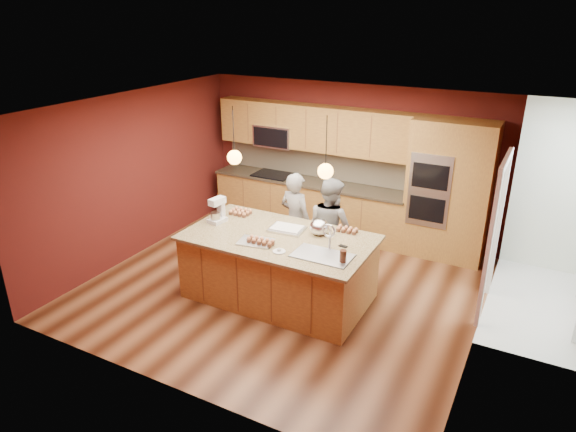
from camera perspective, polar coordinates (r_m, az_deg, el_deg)
The scene contains 24 objects.
floor at distance 7.78m, azimuth -0.51°, elevation -7.90°, with size 5.50×5.50×0.00m, color #3F1E0F.
ceiling at distance 6.84m, azimuth -0.58°, elevation 12.06°, with size 5.50×5.50×0.00m, color white.
wall_back at distance 9.36m, azimuth 6.79°, elevation 6.24°, with size 5.50×5.50×0.00m, color #4D1512.
wall_front at distance 5.34m, azimuth -13.50°, elevation -7.10°, with size 5.50×5.50×0.00m, color #4D1512.
wall_left at distance 8.78m, azimuth -16.59°, elevation 4.36°, with size 5.00×5.00×0.00m, color #4D1512.
wall_right at distance 6.46m, azimuth 21.47°, elevation -2.74°, with size 5.00×5.00×0.00m, color #4D1512.
cabinet_run at distance 9.50m, azimuth 2.31°, elevation 4.32°, with size 3.74×0.64×2.30m.
oven_column at distance 8.68m, azimuth 17.39°, elevation 2.67°, with size 1.30×0.62×2.30m.
doorway_trim at distance 7.32m, azimuth 21.84°, elevation -2.46°, with size 0.08×1.11×2.20m, color silver, non-canonical shape.
pendant_left at distance 7.08m, azimuth -5.97°, elevation 6.53°, with size 0.20×0.20×0.80m.
pendant_right at distance 6.45m, azimuth 4.19°, elevation 5.02°, with size 0.20×0.20×0.80m.
island at distance 7.31m, azimuth -0.94°, elevation -5.65°, with size 2.61×1.46×1.34m.
person_left at distance 8.07m, azimuth 0.84°, elevation -0.52°, with size 0.57×0.38×1.57m, color black.
person_right at distance 7.84m, azimuth 4.72°, elevation -1.28°, with size 0.77×0.60×1.58m, color gray.
stand_mixer at distance 7.59m, azimuth -7.84°, elevation 0.48°, with size 0.23×0.30×0.37m.
sheet_cake at distance 7.29m, azimuth -0.13°, elevation -1.42°, with size 0.51×0.40×0.05m.
cooling_rack at distance 6.94m, azimuth -3.60°, elevation -2.87°, with size 0.46×0.33×0.02m, color #B6BABF.
mixing_bowl at distance 7.14m, azimuth 3.52°, elevation -1.23°, with size 0.28×0.28×0.24m, color silver.
plate at distance 6.66m, azimuth -0.99°, elevation -3.95°, with size 0.17×0.17×0.01m, color silver.
tumbler at distance 6.40m, azimuth 6.13°, elevation -4.48°, with size 0.09×0.09×0.17m, color #3C1F14.
phone at distance 6.85m, azimuth 6.14°, elevation -3.35°, with size 0.12×0.06×0.01m, color black.
cupcakes_left at distance 7.87m, azimuth -5.31°, elevation 0.45°, with size 0.33×0.25×0.07m, color #C87D4F, non-canonical shape.
cupcakes_rack at distance 6.86m, azimuth -3.08°, elevation -2.77°, with size 0.40×0.16×0.07m, color #C87D4F, non-canonical shape.
cupcakes_right at distance 7.27m, azimuth 6.60°, elevation -1.52°, with size 0.32×0.16×0.07m, color #C87D4F, non-canonical shape.
Camera 1 is at (3.20, -5.91, 3.92)m, focal length 32.00 mm.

